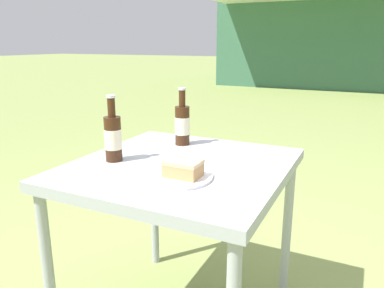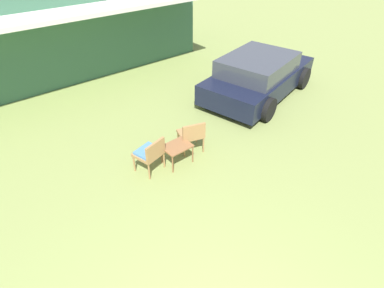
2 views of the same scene
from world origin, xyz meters
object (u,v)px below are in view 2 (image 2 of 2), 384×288
parked_car (259,76)px  wicker_chair_cushioned (150,152)px  garden_side_table (177,148)px  wicker_chair_plain (192,134)px

parked_car → wicker_chair_cushioned: size_ratio=5.43×
parked_car → garden_side_table: bearing=-177.3°
parked_car → garden_side_table: size_ratio=7.25×
parked_car → wicker_chair_plain: size_ratio=5.43×
wicker_chair_cushioned → garden_side_table: 0.58m
parked_car → wicker_chair_cushioned: (-4.29, -0.89, -0.13)m
parked_car → garden_side_table: parked_car is taller
garden_side_table → wicker_chair_plain: bearing=14.5°
wicker_chair_cushioned → wicker_chair_plain: bearing=165.0°
wicker_chair_cushioned → wicker_chair_plain: same height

